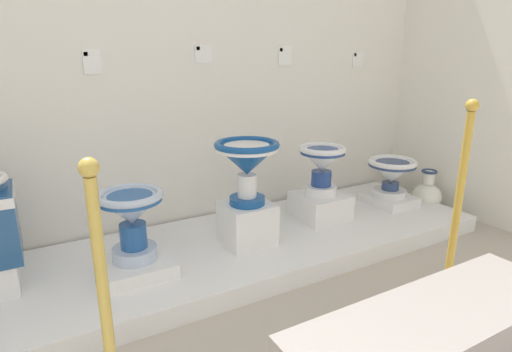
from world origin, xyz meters
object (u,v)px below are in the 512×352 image
(antique_toilet_tall_cobalt, at_px, (392,172))
(info_placard_third, at_px, (203,54))
(antique_toilet_leftmost, at_px, (322,162))
(stanchion_post_near_left, at_px, (109,344))
(decorative_vase_companion, at_px, (427,195))
(plinth_block_slender_white, at_px, (247,223))
(plinth_block_leftmost, at_px, (320,206))
(info_placard_second, at_px, (92,61))
(info_placard_fifth, at_px, (358,59))
(plinth_block_rightmost, at_px, (136,265))
(info_placard_fourth, at_px, (285,56))
(stanchion_post_near_right, at_px, (453,239))
(antique_toilet_slender_white, at_px, (247,160))
(plinth_block_tall_cobalt, at_px, (389,199))
(antique_toilet_rightmost, at_px, (131,214))

(antique_toilet_tall_cobalt, xyz_separation_m, info_placard_third, (-1.37, 0.51, 0.90))
(antique_toilet_leftmost, distance_m, stanchion_post_near_left, 1.95)
(decorative_vase_companion, height_order, stanchion_post_near_left, stanchion_post_near_left)
(plinth_block_slender_white, bearing_deg, plinth_block_leftmost, 9.95)
(info_placard_second, xyz_separation_m, info_placard_fifth, (2.12, -0.00, 0.01))
(plinth_block_rightmost, height_order, stanchion_post_near_left, stanchion_post_near_left)
(info_placard_fourth, relative_size, stanchion_post_near_left, 0.15)
(plinth_block_rightmost, height_order, info_placard_fifth, info_placard_fifth)
(info_placard_second, bearing_deg, stanchion_post_near_right, -44.89)
(plinth_block_rightmost, bearing_deg, plinth_block_slender_white, 1.79)
(stanchion_post_near_right, bearing_deg, antique_toilet_slender_white, 129.71)
(stanchion_post_near_right, bearing_deg, info_placard_fifth, 67.19)
(antique_toilet_leftmost, height_order, stanchion_post_near_left, stanchion_post_near_left)
(info_placard_fifth, height_order, stanchion_post_near_left, info_placard_fifth)
(info_placard_second, bearing_deg, antique_toilet_slender_white, -38.11)
(antique_toilet_slender_white, xyz_separation_m, stanchion_post_near_left, (-1.00, -0.85, -0.35))
(antique_toilet_tall_cobalt, height_order, info_placard_fourth, info_placard_fourth)
(info_placard_third, bearing_deg, plinth_block_rightmost, -139.05)
(antique_toilet_leftmost, xyz_separation_m, info_placard_third, (-0.70, 0.46, 0.75))
(plinth_block_slender_white, distance_m, decorative_vase_companion, 1.71)
(antique_toilet_leftmost, height_order, info_placard_fourth, info_placard_fourth)
(plinth_block_slender_white, relative_size, plinth_block_tall_cobalt, 0.81)
(antique_toilet_tall_cobalt, height_order, stanchion_post_near_left, stanchion_post_near_left)
(antique_toilet_rightmost, height_order, decorative_vase_companion, antique_toilet_rightmost)
(info_placard_second, xyz_separation_m, decorative_vase_companion, (2.45, -0.58, -1.09))
(antique_toilet_tall_cobalt, xyz_separation_m, decorative_vase_companion, (0.36, -0.07, -0.23))
(antique_toilet_tall_cobalt, xyz_separation_m, info_placard_fifth, (0.04, 0.51, 0.86))
(antique_toilet_slender_white, height_order, stanchion_post_near_left, stanchion_post_near_left)
(antique_toilet_rightmost, relative_size, info_placard_second, 2.66)
(info_placard_fourth, xyz_separation_m, stanchion_post_near_right, (0.11, -1.49, -0.94))
(antique_toilet_leftmost, relative_size, stanchion_post_near_right, 0.34)
(antique_toilet_tall_cobalt, distance_m, info_placard_fourth, 1.24)
(antique_toilet_tall_cobalt, bearing_deg, decorative_vase_companion, -11.26)
(info_placard_second, bearing_deg, plinth_block_tall_cobalt, -13.65)
(info_placard_third, xyz_separation_m, decorative_vase_companion, (1.73, -0.58, -1.14))
(antique_toilet_leftmost, relative_size, info_placard_fifth, 2.93)
(info_placard_fourth, bearing_deg, info_placard_third, -180.00)
(antique_toilet_leftmost, bearing_deg, info_placard_third, 146.40)
(info_placard_third, xyz_separation_m, stanchion_post_near_right, (0.78, -1.49, -0.96))
(antique_toilet_slender_white, xyz_separation_m, decorative_vase_companion, (1.71, 0.00, -0.52))
(info_placard_fifth, relative_size, stanchion_post_near_right, 0.11)
(plinth_block_tall_cobalt, bearing_deg, stanchion_post_near_left, -158.54)
(plinth_block_rightmost, xyz_separation_m, stanchion_post_near_left, (-0.29, -0.83, 0.16))
(antique_toilet_slender_white, xyz_separation_m, plinth_block_leftmost, (0.68, 0.12, -0.46))
(antique_toilet_slender_white, relative_size, info_placard_third, 3.39)
(antique_toilet_slender_white, xyz_separation_m, stanchion_post_near_right, (0.76, -0.91, -0.33))
(plinth_block_leftmost, bearing_deg, plinth_block_rightmost, -174.22)
(antique_toilet_rightmost, height_order, plinth_block_leftmost, antique_toilet_rightmost)
(antique_toilet_slender_white, xyz_separation_m, info_placard_second, (-0.74, 0.58, 0.57))
(plinth_block_slender_white, relative_size, stanchion_post_near_right, 0.28)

